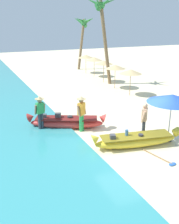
% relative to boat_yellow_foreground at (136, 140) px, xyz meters
% --- Properties ---
extents(ground_plane, '(80.00, 80.00, 0.00)m').
position_rel_boat_yellow_foreground_xyz_m(ground_plane, '(0.08, 0.59, -0.29)').
color(ground_plane, beige).
extents(boat_yellow_foreground, '(3.98, 1.52, 0.81)m').
position_rel_boat_yellow_foreground_xyz_m(boat_yellow_foreground, '(0.00, 0.00, 0.00)').
color(boat_yellow_foreground, yellow).
rests_on(boat_yellow_foreground, ground).
extents(boat_red_midground, '(3.79, 2.32, 0.84)m').
position_rel_boat_yellow_foreground_xyz_m(boat_red_midground, '(-1.99, 3.24, 0.01)').
color(boat_red_midground, red).
rests_on(boat_red_midground, ground).
extents(person_vendor_hatted, '(0.58, 0.46, 1.77)m').
position_rel_boat_yellow_foreground_xyz_m(person_vendor_hatted, '(-1.45, 2.55, 0.73)').
color(person_vendor_hatted, green).
rests_on(person_vendor_hatted, ground).
extents(person_tourist_customer, '(0.52, 0.54, 1.72)m').
position_rel_boat_yellow_foreground_xyz_m(person_tourist_customer, '(0.75, 0.51, 0.68)').
color(person_tourist_customer, '#333842').
rests_on(person_tourist_customer, ground).
extents(person_vendor_assistant, '(0.58, 0.44, 1.76)m').
position_rel_boat_yellow_foreground_xyz_m(person_vendor_assistant, '(-3.24, 3.47, 0.73)').
color(person_vendor_assistant, '#333842').
rests_on(person_vendor_assistant, ground).
extents(patio_umbrella_large, '(2.17, 2.17, 2.17)m').
position_rel_boat_yellow_foreground_xyz_m(patio_umbrella_large, '(1.67, -0.13, 1.69)').
color(patio_umbrella_large, '#B7B7BC').
rests_on(patio_umbrella_large, ground).
extents(parasol_row_0, '(1.60, 1.60, 1.91)m').
position_rel_boat_yellow_foreground_xyz_m(parasol_row_0, '(4.40, 7.18, 1.46)').
color(parasol_row_0, '#8E6B47').
rests_on(parasol_row_0, ground).
extents(parasol_row_1, '(1.60, 1.60, 1.91)m').
position_rel_boat_yellow_foreground_xyz_m(parasol_row_1, '(4.48, 9.51, 1.46)').
color(parasol_row_1, '#8E6B47').
rests_on(parasol_row_1, ground).
extents(parasol_row_2, '(1.60, 1.60, 1.91)m').
position_rel_boat_yellow_foreground_xyz_m(parasol_row_2, '(4.76, 12.00, 1.46)').
color(parasol_row_2, '#8E6B47').
rests_on(parasol_row_2, ground).
extents(parasol_row_3, '(1.60, 1.60, 1.91)m').
position_rel_boat_yellow_foreground_xyz_m(parasol_row_3, '(5.02, 14.45, 1.46)').
color(parasol_row_3, '#8E6B47').
rests_on(parasol_row_3, ground).
extents(parasol_row_4, '(1.60, 1.60, 1.91)m').
position_rel_boat_yellow_foreground_xyz_m(parasol_row_4, '(5.08, 16.58, 1.46)').
color(parasol_row_4, '#8E6B47').
rests_on(parasol_row_4, ground).
extents(palm_tree_tall_inland, '(2.59, 2.72, 7.07)m').
position_rel_boat_yellow_foreground_xyz_m(palm_tree_tall_inland, '(4.12, 11.12, 5.22)').
color(palm_tree_tall_inland, brown).
rests_on(palm_tree_tall_inland, ground).
extents(palm_tree_leaning_seaward, '(2.55, 2.60, 5.74)m').
position_rel_boat_yellow_foreground_xyz_m(palm_tree_leaning_seaward, '(5.91, 19.13, 4.36)').
color(palm_tree_leaning_seaward, brown).
rests_on(palm_tree_leaning_seaward, ground).
extents(paddle, '(0.50, 1.56, 0.05)m').
position_rel_boat_yellow_foreground_xyz_m(paddle, '(0.29, -1.43, -0.26)').
color(paddle, '#8E6B47').
rests_on(paddle, ground).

